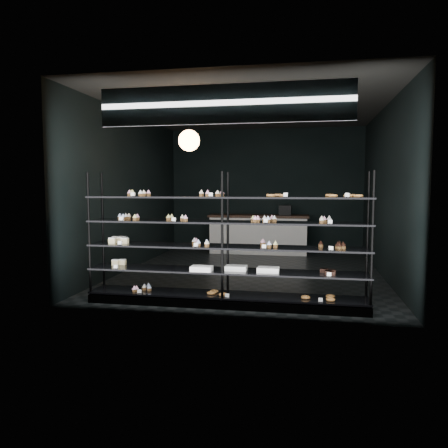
% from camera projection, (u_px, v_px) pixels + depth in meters
% --- Properties ---
extents(room, '(5.01, 6.01, 3.20)m').
position_uv_depth(room, '(251.00, 192.00, 8.52)').
color(room, black).
rests_on(room, ground).
extents(display_shelf, '(4.00, 0.50, 1.91)m').
position_uv_depth(display_shelf, '(223.00, 262.00, 6.22)').
color(display_shelf, black).
rests_on(display_shelf, room).
extents(signage, '(3.30, 0.05, 0.50)m').
position_uv_depth(signage, '(223.00, 104.00, 5.56)').
color(signage, '#0C0C40').
rests_on(signage, room).
extents(pendant_lamp, '(0.35, 0.35, 0.90)m').
position_uv_depth(pendant_lamp, '(189.00, 140.00, 7.12)').
color(pendant_lamp, black).
rests_on(pendant_lamp, room).
extents(service_counter, '(2.52, 0.65, 1.23)m').
position_uv_depth(service_counter, '(259.00, 234.00, 11.08)').
color(service_counter, beige).
rests_on(service_counter, room).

